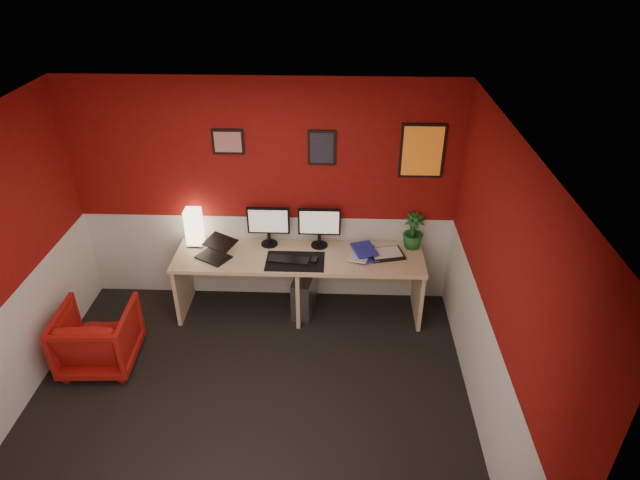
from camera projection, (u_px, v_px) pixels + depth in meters
The scene contains 25 objects.
ground at pixel (248, 409), 4.81m from camera, with size 4.00×3.50×0.01m, color black.
ceiling at pixel (221, 143), 3.52m from camera, with size 4.00×3.50×0.01m, color white.
wall_back at pixel (265, 196), 5.67m from camera, with size 4.00×0.01×2.50m, color maroon.
wall_right at pixel (498, 302), 4.10m from camera, with size 0.01×3.50×2.50m, color maroon.
wainscot_back at pixel (268, 256), 6.05m from camera, with size 4.00×0.01×1.00m, color silver.
wainscot_left at pixel (12, 362), 4.62m from camera, with size 0.01×3.50×1.00m, color silver.
wainscot_right at pixel (482, 374), 4.49m from camera, with size 0.01×3.50×1.00m, color silver.
desk at pixel (300, 285), 5.82m from camera, with size 2.60×0.65×0.73m, color #D1B186.
shoji_lamp at pixel (194, 228), 5.73m from camera, with size 0.16×0.16×0.40m, color #FFE5B2.
laptop at pixel (213, 249), 5.54m from camera, with size 0.33×0.23×0.22m, color black.
monitor_left at pixel (268, 221), 5.68m from camera, with size 0.45×0.06×0.58m, color black.
monitor_right at pixel (319, 222), 5.66m from camera, with size 0.45×0.06×0.58m, color black.
desk_mat at pixel (295, 261), 5.54m from camera, with size 0.60×0.38×0.01m, color black.
keyboard at pixel (289, 260), 5.54m from camera, with size 0.42×0.14×0.02m, color black.
mouse at pixel (314, 260), 5.52m from camera, with size 0.06×0.10×0.03m, color black.
book_bottom at pixel (355, 255), 5.61m from camera, with size 0.23×0.31×0.03m, color #222C9F.
book_middle at pixel (351, 254), 5.59m from camera, with size 0.19×0.26×0.02m, color silver.
book_top at pixel (354, 251), 5.59m from camera, with size 0.22×0.30×0.03m, color #222C9F.
zen_tray at pixel (386, 254), 5.63m from camera, with size 0.35×0.25×0.03m, color black.
potted_plant at pixel (413, 231), 5.68m from camera, with size 0.22×0.22×0.39m, color #19591E.
pc_tower at pixel (304, 293), 5.91m from camera, with size 0.20×0.45×0.45m, color #99999E.
armchair at pixel (98, 337), 5.17m from camera, with size 0.67×0.69×0.63m, color #AA1610.
art_left at pixel (228, 142), 5.36m from camera, with size 0.32×0.02×0.26m, color red.
art_center at pixel (322, 148), 5.35m from camera, with size 0.28×0.02×0.36m, color black.
art_right at pixel (422, 151), 5.33m from camera, with size 0.44×0.02×0.56m, color orange.
Camera 1 is at (0.77, -3.32, 3.77)m, focal length 30.35 mm.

